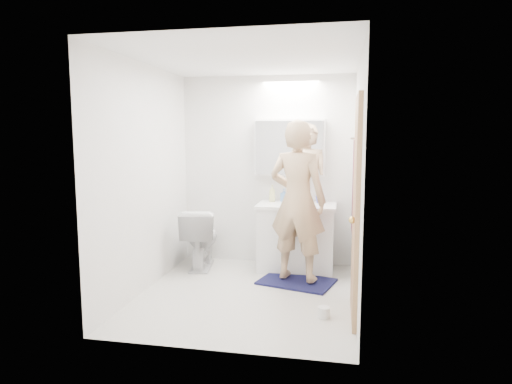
% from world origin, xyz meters
% --- Properties ---
extents(floor, '(2.50, 2.50, 0.00)m').
position_xyz_m(floor, '(0.00, 0.00, 0.00)').
color(floor, silver).
rests_on(floor, ground).
extents(ceiling, '(2.50, 2.50, 0.00)m').
position_xyz_m(ceiling, '(0.00, 0.00, 2.40)').
color(ceiling, white).
rests_on(ceiling, floor).
extents(wall_back, '(2.50, 0.00, 2.50)m').
position_xyz_m(wall_back, '(0.00, 1.25, 1.20)').
color(wall_back, white).
rests_on(wall_back, floor).
extents(wall_front, '(2.50, 0.00, 2.50)m').
position_xyz_m(wall_front, '(0.00, -1.25, 1.20)').
color(wall_front, white).
rests_on(wall_front, floor).
extents(wall_left, '(0.00, 2.50, 2.50)m').
position_xyz_m(wall_left, '(-1.10, 0.00, 1.20)').
color(wall_left, white).
rests_on(wall_left, floor).
extents(wall_right, '(0.00, 2.50, 2.50)m').
position_xyz_m(wall_right, '(1.10, 0.00, 1.20)').
color(wall_right, white).
rests_on(wall_right, floor).
extents(vanity_cabinet, '(0.90, 0.55, 0.78)m').
position_xyz_m(vanity_cabinet, '(0.42, 0.96, 0.39)').
color(vanity_cabinet, white).
rests_on(vanity_cabinet, floor).
extents(countertop, '(0.95, 0.58, 0.04)m').
position_xyz_m(countertop, '(0.42, 0.96, 0.80)').
color(countertop, white).
rests_on(countertop, vanity_cabinet).
extents(sink_basin, '(0.36, 0.36, 0.03)m').
position_xyz_m(sink_basin, '(0.42, 0.99, 0.84)').
color(sink_basin, white).
rests_on(sink_basin, countertop).
extents(faucet, '(0.02, 0.02, 0.16)m').
position_xyz_m(faucet, '(0.42, 1.19, 0.90)').
color(faucet, silver).
rests_on(faucet, countertop).
extents(medicine_cabinet, '(0.88, 0.14, 0.70)m').
position_xyz_m(medicine_cabinet, '(0.30, 1.18, 1.50)').
color(medicine_cabinet, white).
rests_on(medicine_cabinet, wall_back).
extents(mirror_panel, '(0.84, 0.01, 0.66)m').
position_xyz_m(mirror_panel, '(0.30, 1.10, 1.50)').
color(mirror_panel, silver).
rests_on(mirror_panel, medicine_cabinet).
extents(toilet, '(0.52, 0.79, 0.75)m').
position_xyz_m(toilet, '(-0.77, 0.85, 0.38)').
color(toilet, white).
rests_on(toilet, floor).
extents(bath_rug, '(0.92, 0.75, 0.02)m').
position_xyz_m(bath_rug, '(0.47, 0.47, 0.01)').
color(bath_rug, '#14173F').
rests_on(bath_rug, floor).
extents(person, '(0.74, 0.58, 1.77)m').
position_xyz_m(person, '(0.47, 0.47, 0.94)').
color(person, tan).
rests_on(person, bath_rug).
extents(door, '(0.04, 0.80, 2.00)m').
position_xyz_m(door, '(1.08, -0.35, 1.00)').
color(door, tan).
rests_on(door, wall_right).
extents(door_knob, '(0.06, 0.06, 0.06)m').
position_xyz_m(door_knob, '(1.04, -0.65, 0.95)').
color(door_knob, gold).
rests_on(door_knob, door).
extents(towel, '(0.02, 0.42, 1.00)m').
position_xyz_m(towel, '(1.08, 0.55, 1.10)').
color(towel, '#1A133C').
rests_on(towel, wall_right).
extents(towel_hook, '(0.07, 0.02, 0.02)m').
position_xyz_m(towel_hook, '(1.07, 0.55, 1.62)').
color(towel_hook, silver).
rests_on(towel_hook, wall_right).
extents(soap_bottle_a, '(0.11, 0.11, 0.21)m').
position_xyz_m(soap_bottle_a, '(0.09, 1.11, 0.93)').
color(soap_bottle_a, '#C9CA82').
rests_on(soap_bottle_a, countertop).
extents(soap_bottle_b, '(0.09, 0.09, 0.17)m').
position_xyz_m(soap_bottle_b, '(0.24, 1.15, 0.90)').
color(soap_bottle_b, '#557FB7').
rests_on(soap_bottle_b, countertop).
extents(toothbrush_cup, '(0.10, 0.10, 0.09)m').
position_xyz_m(toothbrush_cup, '(0.68, 1.12, 0.86)').
color(toothbrush_cup, '#4346C9').
rests_on(toothbrush_cup, countertop).
extents(toilet_paper_roll, '(0.11, 0.11, 0.10)m').
position_xyz_m(toilet_paper_roll, '(0.82, -0.45, 0.05)').
color(toilet_paper_roll, white).
rests_on(toilet_paper_roll, floor).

